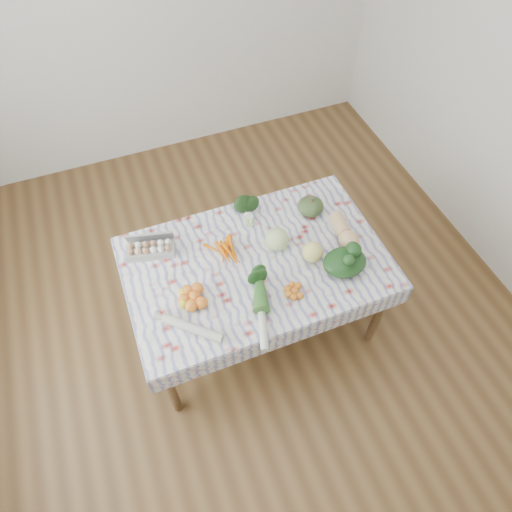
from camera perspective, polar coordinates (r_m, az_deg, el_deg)
ground at (r=3.55m, az=0.00°, el=-7.94°), size 4.50×4.50×0.00m
wall_back at (r=4.26m, az=-12.59°, el=28.44°), size 4.00×0.04×2.80m
dining_table at (r=2.98m, az=0.00°, el=-1.63°), size 1.60×1.00×0.75m
tablecloth at (r=2.91m, az=0.00°, el=-0.75°), size 1.66×1.06×0.01m
egg_carton at (r=2.99m, az=-13.06°, el=0.73°), size 0.33×0.19×0.08m
carrot_bunch at (r=2.94m, az=-3.98°, el=0.54°), size 0.24×0.22×0.04m
kale_bunch at (r=3.11m, az=-0.95°, el=6.16°), size 0.21×0.20×0.15m
kabocha_squash at (r=3.16m, az=6.85°, el=6.19°), size 0.23×0.23×0.12m
cabbage at (r=2.92m, az=2.64°, el=2.10°), size 0.17×0.17×0.15m
butternut_squash at (r=3.04m, az=10.97°, el=3.16°), size 0.16×0.30×0.13m
orange_cluster at (r=2.74m, az=-7.72°, el=-5.07°), size 0.25×0.25×0.08m
broccoli at (r=2.75m, az=-0.07°, el=-3.48°), size 0.16×0.16×0.10m
mandarin_cluster at (r=2.77m, az=4.85°, el=-4.34°), size 0.19×0.19×0.05m
grapefruit at (r=2.89m, az=7.08°, el=0.50°), size 0.17×0.17×0.13m
spinach_bag at (r=2.88m, az=11.03°, el=-0.76°), size 0.34×0.31×0.12m
daikon at (r=2.65m, az=-7.93°, el=-8.91°), size 0.32×0.30×0.06m
leek at (r=2.67m, az=0.72°, el=-7.35°), size 0.18×0.44×0.05m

